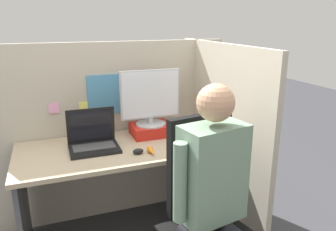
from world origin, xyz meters
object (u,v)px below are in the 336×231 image
object	(u,v)px
carrot_toy	(152,151)
person	(216,193)
monitor	(150,98)
laptop	(93,141)
paper_box	(151,130)
office_chair	(205,211)
stapler	(206,136)

from	to	relation	value
carrot_toy	person	world-z (taller)	person
monitor	laptop	world-z (taller)	monitor
monitor	laptop	size ratio (longest dim) A/B	1.38
paper_box	office_chair	xyz separation A→B (m)	(0.06, -0.84, -0.24)
stapler	laptop	bearing A→B (deg)	173.49
paper_box	office_chair	world-z (taller)	office_chair
paper_box	person	size ratio (longest dim) A/B	0.23
monitor	person	size ratio (longest dim) A/B	0.35
paper_box	person	distance (m)	1.02
laptop	carrot_toy	bearing A→B (deg)	-35.20
paper_box	stapler	size ratio (longest dim) A/B	2.44
paper_box	office_chair	distance (m)	0.88
monitor	paper_box	bearing A→B (deg)	-90.00
laptop	office_chair	xyz separation A→B (m)	(0.53, -0.72, -0.25)
monitor	stapler	xyz separation A→B (m)	(0.38, -0.23, -0.28)
monitor	carrot_toy	size ratio (longest dim) A/B	3.85
laptop	person	world-z (taller)	person
laptop	carrot_toy	distance (m)	0.43
person	paper_box	bearing A→B (deg)	91.52
laptop	stapler	world-z (taller)	laptop
paper_box	stapler	xyz separation A→B (m)	(0.38, -0.22, -0.02)
stapler	person	xyz separation A→B (m)	(-0.35, -0.79, 0.00)
paper_box	person	bearing A→B (deg)	-88.48
office_chair	person	world-z (taller)	person
office_chair	laptop	bearing A→B (deg)	126.25
stapler	carrot_toy	size ratio (longest dim) A/B	1.01
stapler	office_chair	world-z (taller)	office_chair
stapler	office_chair	distance (m)	0.73
monitor	person	xyz separation A→B (m)	(0.03, -1.02, -0.28)
laptop	office_chair	distance (m)	0.92
stapler	carrot_toy	xyz separation A→B (m)	(-0.49, -0.15, 0.00)
stapler	person	world-z (taller)	person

